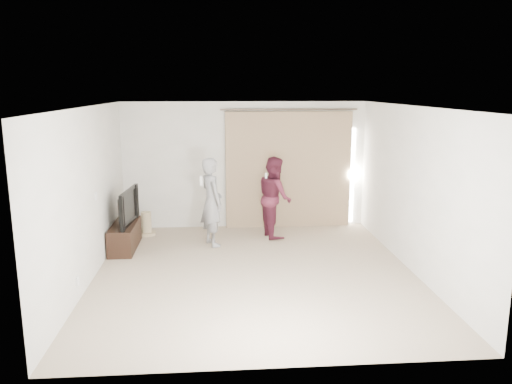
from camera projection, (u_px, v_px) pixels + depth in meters
floor at (255, 273)px, 7.89m from camera, size 5.50×5.50×0.00m
wall_back at (245, 165)px, 10.31m from camera, size 5.00×0.04×2.60m
wall_left at (88, 195)px, 7.44m from camera, size 0.04×5.50×2.60m
ceiling at (255, 107)px, 7.36m from camera, size 5.00×5.50×0.01m
curtain at (289, 170)px, 10.33m from camera, size 2.80×0.11×2.46m
tv_console at (125, 236)px, 9.05m from camera, size 0.42×1.20×0.46m
tv at (123, 207)px, 8.93m from camera, size 0.24×1.12×0.64m
scratching_post at (147, 226)px, 9.88m from camera, size 0.35×0.35×0.47m
person_man at (212, 202)px, 9.14m from camera, size 0.60×0.70×1.64m
person_woman at (275, 197)px, 9.70m from camera, size 0.74×0.87×1.58m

